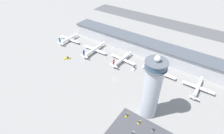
{
  "coord_description": "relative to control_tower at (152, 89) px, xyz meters",
  "views": [
    {
      "loc": [
        83.8,
        -124.99,
        133.28
      ],
      "look_at": [
        -9.95,
        8.81,
        8.21
      ],
      "focal_mm": 28.0,
      "sensor_mm": 36.0,
      "label": 1
    }
  ],
  "objects": [
    {
      "name": "terminal_building",
      "position": [
        -51.26,
        91.22,
        -21.1
      ],
      "size": [
        227.72,
        25.0,
        19.14
      ],
      "color": "#B2B2B7",
      "rests_on": "ground"
    },
    {
      "name": "airplane_gate_delta",
      "position": [
        -14.33,
        57.64,
        -26.48
      ],
      "size": [
        41.62,
        35.8,
        13.53
      ],
      "color": "white",
      "rests_on": "ground"
    },
    {
      "name": "service_truck_catering",
      "position": [
        -42.51,
        51.29,
        -29.79
      ],
      "size": [
        3.26,
        8.19,
        2.82
      ],
      "color": "black",
      "rests_on": "ground"
    },
    {
      "name": "car_green_van",
      "position": [
        -0.36,
        -27.06,
        -30.17
      ],
      "size": [
        2.01,
        4.68,
        1.53
      ],
      "color": "black",
      "rests_on": "ground"
    },
    {
      "name": "car_grey_coupe",
      "position": [
        12.09,
        -13.9,
        -30.17
      ],
      "size": [
        1.8,
        4.2,
        1.54
      ],
      "color": "black",
      "rests_on": "ground"
    },
    {
      "name": "airplane_gate_charlie",
      "position": [
        -62.95,
        55.68,
        -26.49
      ],
      "size": [
        37.17,
        38.77,
        13.06
      ],
      "color": "white",
      "rests_on": "ground"
    },
    {
      "name": "control_tower",
      "position": [
        0.0,
        0.0,
        0.0
      ],
      "size": [
        17.7,
        17.7,
        63.96
      ],
      "color": "#ADB2BC",
      "rests_on": "ground"
    },
    {
      "name": "airplane_gate_echo",
      "position": [
        30.58,
        57.36,
        -26.47
      ],
      "size": [
        33.2,
        36.95,
        11.68
      ],
      "color": "silver",
      "rests_on": "ground"
    },
    {
      "name": "ground_plane",
      "position": [
        -51.26,
        21.22,
        -30.77
      ],
      "size": [
        1000.0,
        1000.0,
        0.0
      ],
      "primitive_type": "plane",
      "color": "gray"
    },
    {
      "name": "airplane_gate_bravo",
      "position": [
        -107.67,
        53.09,
        -26.34
      ],
      "size": [
        37.11,
        44.58,
        13.68
      ],
      "color": "white",
      "rests_on": "ground"
    },
    {
      "name": "car_red_hatchback",
      "position": [
        -1.12,
        -14.01,
        -30.19
      ],
      "size": [
        1.93,
        4.17,
        1.48
      ],
      "color": "black",
      "rests_on": "ground"
    },
    {
      "name": "car_maroon_suv",
      "position": [
        -14.01,
        -13.63,
        -30.25
      ],
      "size": [
        1.97,
        4.76,
        1.35
      ],
      "color": "black",
      "rests_on": "ground"
    },
    {
      "name": "runway_strip",
      "position": [
        -51.26,
        208.63,
        -30.76
      ],
      "size": [
        341.59,
        44.0,
        0.01
      ],
      "primitive_type": "cube",
      "color": "#515154",
      "rests_on": "ground"
    },
    {
      "name": "airplane_gate_alpha",
      "position": [
        -159.55,
        54.43,
        -26.34
      ],
      "size": [
        38.15,
        36.4,
        13.3
      ],
      "color": "white",
      "rests_on": "ground"
    },
    {
      "name": "service_truck_fuel",
      "position": [
        -126.64,
        19.27,
        -29.76
      ],
      "size": [
        6.97,
        7.78,
        2.9
      ],
      "color": "black",
      "rests_on": "ground"
    }
  ]
}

